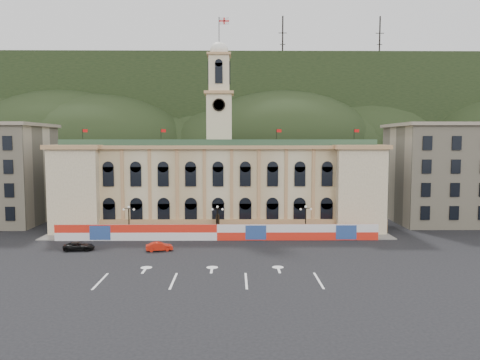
{
  "coord_description": "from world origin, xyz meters",
  "views": [
    {
      "loc": [
        2.77,
        -56.26,
        15.33
      ],
      "look_at": [
        3.59,
        18.0,
        9.13
      ],
      "focal_mm": 35.0,
      "sensor_mm": 36.0,
      "label": 1
    }
  ],
  "objects_px": {
    "statue": "(218,229)",
    "lamp_center": "(217,219)",
    "black_suv": "(79,246)",
    "red_sedan": "(159,247)"
  },
  "relations": [
    {
      "from": "lamp_center",
      "to": "red_sedan",
      "type": "bearing_deg",
      "value": -131.57
    },
    {
      "from": "lamp_center",
      "to": "red_sedan",
      "type": "relative_size",
      "value": 1.32
    },
    {
      "from": "lamp_center",
      "to": "statue",
      "type": "bearing_deg",
      "value": 90.0
    },
    {
      "from": "red_sedan",
      "to": "statue",
      "type": "bearing_deg",
      "value": -51.27
    },
    {
      "from": "statue",
      "to": "black_suv",
      "type": "xyz_separation_m",
      "value": [
        -19.13,
        -9.42,
        -0.6
      ]
    },
    {
      "from": "lamp_center",
      "to": "black_suv",
      "type": "height_order",
      "value": "lamp_center"
    },
    {
      "from": "lamp_center",
      "to": "black_suv",
      "type": "bearing_deg",
      "value": -156.24
    },
    {
      "from": "statue",
      "to": "lamp_center",
      "type": "bearing_deg",
      "value": -90.0
    },
    {
      "from": "statue",
      "to": "lamp_center",
      "type": "height_order",
      "value": "lamp_center"
    },
    {
      "from": "red_sedan",
      "to": "black_suv",
      "type": "bearing_deg",
      "value": 75.31
    }
  ]
}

